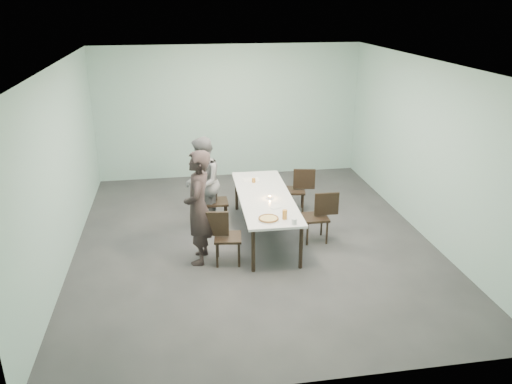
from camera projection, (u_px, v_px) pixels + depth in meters
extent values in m
plane|color=#333335|center=(254.00, 240.00, 8.68)|extent=(7.00, 7.00, 0.00)
cube|color=#9AC2B9|center=(229.00, 112.00, 11.35)|extent=(6.00, 0.02, 3.00)
cube|color=#9AC2B9|center=(309.00, 263.00, 4.92)|extent=(6.00, 0.02, 3.00)
cube|color=#9AC2B9|center=(61.00, 167.00, 7.68)|extent=(0.02, 7.00, 3.00)
cube|color=#9AC2B9|center=(425.00, 149.00, 8.59)|extent=(0.02, 7.00, 3.00)
cube|color=white|center=(253.00, 64.00, 7.59)|extent=(6.00, 7.00, 0.02)
cube|color=white|center=(265.00, 197.00, 8.60)|extent=(0.96, 2.62, 0.04)
cylinder|color=black|center=(253.00, 251.00, 7.56)|extent=(0.06, 0.06, 0.71)
cylinder|color=black|center=(237.00, 193.00, 9.81)|extent=(0.06, 0.06, 0.71)
cylinder|color=black|center=(301.00, 247.00, 7.66)|extent=(0.06, 0.06, 0.71)
cylinder|color=black|center=(274.00, 191.00, 9.91)|extent=(0.06, 0.06, 0.71)
cube|color=black|center=(228.00, 237.00, 7.81)|extent=(0.47, 0.47, 0.04)
cube|color=black|center=(215.00, 224.00, 7.72)|extent=(0.42, 0.09, 0.40)
cylinder|color=black|center=(217.00, 256.00, 7.73)|extent=(0.04, 0.04, 0.41)
cylinder|color=black|center=(218.00, 245.00, 8.05)|extent=(0.04, 0.04, 0.41)
cylinder|color=black|center=(239.00, 255.00, 7.74)|extent=(0.04, 0.04, 0.41)
cylinder|color=black|center=(239.00, 245.00, 8.06)|extent=(0.04, 0.04, 0.41)
cube|color=black|center=(216.00, 202.00, 9.17)|extent=(0.43, 0.43, 0.04)
cube|color=black|center=(205.00, 190.00, 9.06)|extent=(0.42, 0.05, 0.40)
cylinder|color=black|center=(208.00, 217.00, 9.07)|extent=(0.04, 0.04, 0.41)
cylinder|color=black|center=(207.00, 210.00, 9.39)|extent=(0.04, 0.04, 0.41)
cylinder|color=black|center=(227.00, 216.00, 9.12)|extent=(0.04, 0.04, 0.41)
cylinder|color=black|center=(225.00, 209.00, 9.43)|extent=(0.04, 0.04, 0.41)
cube|color=black|center=(315.00, 217.00, 8.53)|extent=(0.43, 0.43, 0.04)
cube|color=black|center=(327.00, 204.00, 8.46)|extent=(0.42, 0.05, 0.40)
cylinder|color=black|center=(322.00, 225.00, 8.79)|extent=(0.04, 0.04, 0.41)
cylinder|color=black|center=(327.00, 233.00, 8.47)|extent=(0.04, 0.04, 0.41)
cylinder|color=black|center=(303.00, 226.00, 8.74)|extent=(0.04, 0.04, 0.41)
cylinder|color=black|center=(307.00, 234.00, 8.43)|extent=(0.04, 0.04, 0.41)
cube|color=black|center=(294.00, 190.00, 9.71)|extent=(0.49, 0.49, 0.04)
cube|color=black|center=(304.00, 179.00, 9.62)|extent=(0.42, 0.12, 0.40)
cylinder|color=black|center=(302.00, 198.00, 9.95)|extent=(0.04, 0.04, 0.41)
cylinder|color=black|center=(303.00, 205.00, 9.63)|extent=(0.04, 0.04, 0.41)
cylinder|color=black|center=(285.00, 198.00, 9.96)|extent=(0.04, 0.04, 0.41)
cylinder|color=black|center=(285.00, 204.00, 9.64)|extent=(0.04, 0.04, 0.41)
imported|color=black|center=(198.00, 208.00, 7.69)|extent=(0.56, 0.74, 1.83)
imported|color=slate|center=(202.00, 183.00, 8.96)|extent=(0.73, 0.89, 1.66)
cylinder|color=white|center=(268.00, 219.00, 7.66)|extent=(0.34, 0.34, 0.01)
cylinder|color=#EBD985|center=(268.00, 219.00, 7.66)|extent=(0.30, 0.30, 0.01)
torus|color=brown|center=(268.00, 218.00, 7.66)|extent=(0.32, 0.32, 0.03)
cylinder|color=white|center=(275.00, 207.00, 8.13)|extent=(0.18, 0.18, 0.01)
cylinder|color=#B87428|center=(285.00, 215.00, 7.66)|extent=(0.08, 0.08, 0.15)
cylinder|color=silver|center=(294.00, 221.00, 7.50)|extent=(0.08, 0.08, 0.09)
cylinder|color=silver|center=(270.00, 198.00, 8.47)|extent=(0.06, 0.06, 0.03)
cylinder|color=orange|center=(270.00, 196.00, 8.46)|extent=(0.04, 0.04, 0.01)
cylinder|color=#B87428|center=(254.00, 180.00, 9.20)|extent=(0.07, 0.07, 0.08)
cube|color=silver|center=(251.00, 179.00, 9.35)|extent=(0.30, 0.23, 0.01)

